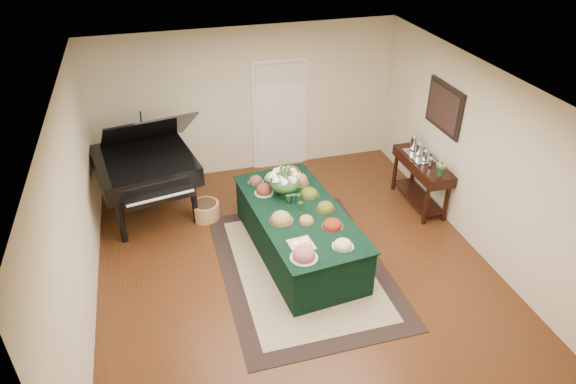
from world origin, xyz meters
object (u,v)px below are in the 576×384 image
object	(u,v)px
grand_piano	(145,164)
mahogany_sideboard	(422,170)
floral_centerpiece	(285,179)
buffet_table	(298,231)

from	to	relation	value
grand_piano	mahogany_sideboard	xyz separation A→B (m)	(4.40, -0.99, -0.25)
floral_centerpiece	mahogany_sideboard	bearing A→B (deg)	5.75
buffet_table	floral_centerpiece	xyz separation A→B (m)	(-0.08, 0.46, 0.64)
floral_centerpiece	mahogany_sideboard	distance (m)	2.47
floral_centerpiece	grand_piano	world-z (taller)	grand_piano
buffet_table	grand_piano	xyz separation A→B (m)	(-2.05, 1.69, 0.53)
floral_centerpiece	mahogany_sideboard	xyz separation A→B (m)	(2.43, 0.24, -0.36)
buffet_table	grand_piano	bearing A→B (deg)	140.50
floral_centerpiece	grand_piano	size ratio (longest dim) A/B	0.24
grand_piano	mahogany_sideboard	bearing A→B (deg)	-12.63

